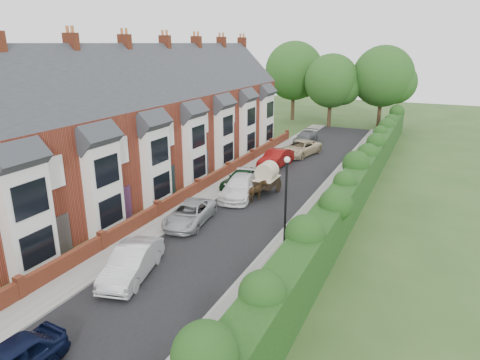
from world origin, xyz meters
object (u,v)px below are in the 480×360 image
Objects in this scene: car_white at (240,187)px; car_silver_a at (132,263)px; car_silver_b at (190,214)px; car_beige at (300,148)px; car_grey at (306,137)px; car_red at (276,158)px; car_green at (242,178)px; horse_cart at (267,176)px; horse at (257,192)px; lamppost at (286,192)px.

car_silver_a is at bearing -99.11° from car_white.
car_white is at bearing 74.08° from car_silver_b.
car_white is at bearing -78.01° from car_beige.
car_red is at bearing -86.74° from car_grey.
car_beige is (0.73, 4.79, -0.03)m from car_red.
car_green is 1.28× the size of horse_cart.
car_red reaches higher than car_silver_a.
car_beige reaches higher than car_silver_b.
horse is 1.94m from horse_cart.
horse_cart reaches higher than car_silver_a.
car_green is at bearing 166.18° from horse_cart.
car_silver_a is at bearing -77.81° from car_green.
car_white is at bearing -60.18° from car_green.
lamppost reaches higher than car_red.
car_silver_a is 25.29m from car_beige.
lamppost is 7.00m from car_silver_b.
horse_cart reaches higher than car_beige.
car_beige reaches higher than horse.
car_red is 1.05× the size of car_grey.
horse reaches higher than car_silver_b.
car_red is 10.40m from car_grey.
car_silver_a is 14.11m from car_green.
horse is at bearing -72.97° from car_red.
horse is (1.43, 11.70, -0.03)m from car_silver_a.
horse_cart is at bearing -78.01° from horse.
car_green is 0.91× the size of car_red.
lamppost is 7.92m from horse.
car_white is 1.56× the size of horse_cart.
car_beige is at bearing 86.37° from car_red.
car_silver_a reaches higher than car_green.
car_grey is 2.61× the size of horse.
car_grey is (-0.37, 10.39, -0.12)m from car_red.
car_green is at bearing 78.81° from car_silver_a.
car_red reaches higher than car_green.
lamppost is 8.24m from car_silver_a.
car_red is at bearing 83.40° from car_white.
car_red is (-6.03, 15.01, -2.54)m from lamppost.
car_silver_a is at bearing -96.05° from horse_cart.
car_green is at bearing 126.66° from lamppost.
car_beige is 3.09× the size of horse.
car_beige is (1.10, 18.80, 0.09)m from car_silver_b.
car_silver_b is 1.09× the size of car_green.
car_grey is (0.00, 24.40, 0.01)m from car_silver_b.
lamppost reaches higher than car_silver_b.
car_beige reaches higher than car_grey.
lamppost reaches higher than horse_cart.
car_white is 13.20m from car_beige.
lamppost is 1.15× the size of car_silver_a.
car_silver_a is 13.62m from horse_cart.
horse is at bearing -82.12° from car_grey.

